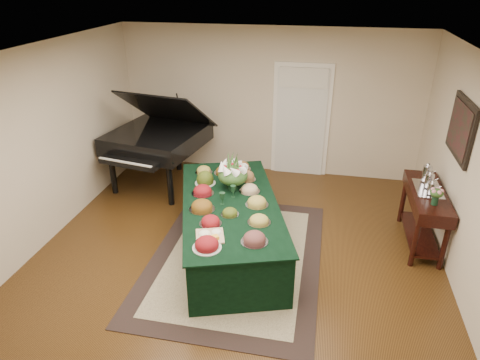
% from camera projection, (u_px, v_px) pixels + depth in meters
% --- Properties ---
extents(ground, '(6.00, 6.00, 0.00)m').
position_uv_depth(ground, '(236.00, 258.00, 5.84)').
color(ground, black).
rests_on(ground, ground).
extents(area_rug, '(2.26, 3.16, 0.01)m').
position_uv_depth(area_rug, '(236.00, 257.00, 5.85)').
color(area_rug, black).
rests_on(area_rug, ground).
extents(kitchen_doorway, '(1.05, 0.07, 2.10)m').
position_uv_depth(kitchen_doorway, '(301.00, 122.00, 7.89)').
color(kitchen_doorway, white).
rests_on(kitchen_doorway, ground).
extents(buffet_table, '(2.02, 2.93, 0.74)m').
position_uv_depth(buffet_table, '(230.00, 226.00, 5.88)').
color(buffet_table, black).
rests_on(buffet_table, ground).
extents(food_platters, '(1.37, 2.44, 0.15)m').
position_uv_depth(food_platters, '(226.00, 198.00, 5.73)').
color(food_platters, silver).
rests_on(food_platters, buffet_table).
extents(cutting_board, '(0.41, 0.41, 0.10)m').
position_uv_depth(cutting_board, '(210.00, 233.00, 4.98)').
color(cutting_board, tan).
rests_on(cutting_board, buffet_table).
extents(green_goblets, '(0.17, 0.30, 0.18)m').
position_uv_depth(green_goblets, '(228.00, 195.00, 5.72)').
color(green_goblets, '#13311C').
rests_on(green_goblets, buffet_table).
extents(floral_centerpiece, '(0.44, 0.44, 0.44)m').
position_uv_depth(floral_centerpiece, '(233.00, 172.00, 5.98)').
color(floral_centerpiece, '#13311C').
rests_on(floral_centerpiece, buffet_table).
extents(grand_piano, '(1.80, 1.95, 1.78)m').
position_uv_depth(grand_piano, '(157.00, 138.00, 7.49)').
color(grand_piano, black).
rests_on(grand_piano, ground).
extents(wicker_basket, '(0.35, 0.35, 0.22)m').
position_uv_depth(wicker_basket, '(206.00, 198.00, 7.18)').
color(wicker_basket, '#A17641').
rests_on(wicker_basket, ground).
extents(mahogany_sideboard, '(0.45, 1.36, 0.84)m').
position_uv_depth(mahogany_sideboard, '(426.00, 203.00, 5.89)').
color(mahogany_sideboard, black).
rests_on(mahogany_sideboard, ground).
extents(tea_service, '(0.34, 0.58, 0.30)m').
position_uv_depth(tea_service, '(429.00, 181.00, 5.83)').
color(tea_service, silver).
rests_on(tea_service, mahogany_sideboard).
extents(pink_bouquet, '(0.19, 0.19, 0.24)m').
position_uv_depth(pink_bouquet, '(436.00, 194.00, 5.40)').
color(pink_bouquet, '#13311C').
rests_on(pink_bouquet, mahogany_sideboard).
extents(wall_painting, '(0.05, 0.95, 0.75)m').
position_uv_depth(wall_painting, '(461.00, 129.00, 5.37)').
color(wall_painting, black).
rests_on(wall_painting, ground).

